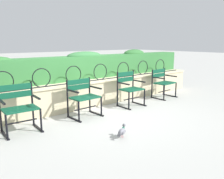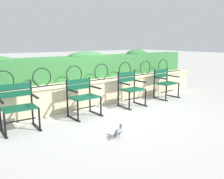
# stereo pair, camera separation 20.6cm
# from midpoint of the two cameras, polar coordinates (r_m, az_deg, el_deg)

# --- Properties ---
(ground_plane) EXTENTS (60.00, 60.00, 0.00)m
(ground_plane) POSITION_cam_midpoint_polar(r_m,az_deg,el_deg) (5.51, -0.51, -5.76)
(ground_plane) COLOR #ADADA8
(stone_wall) EXTENTS (7.38, 0.41, 0.66)m
(stone_wall) POSITION_cam_midpoint_polar(r_m,az_deg,el_deg) (6.11, -5.67, -0.82)
(stone_wall) COLOR beige
(stone_wall) RESTS_ON ground
(iron_arch_fence) EXTENTS (6.84, 0.02, 0.42)m
(iron_arch_fence) POSITION_cam_midpoint_polar(r_m,az_deg,el_deg) (5.87, -6.74, 3.72)
(iron_arch_fence) COLOR black
(iron_arch_fence) RESTS_ON stone_wall
(hedge_row) EXTENTS (7.23, 0.50, 0.73)m
(hedge_row) POSITION_cam_midpoint_polar(r_m,az_deg,el_deg) (6.37, -7.83, 5.64)
(hedge_row) COLOR #387A3D
(hedge_row) RESTS_ON stone_wall
(park_chair_leftmost) EXTENTS (0.66, 0.55, 0.88)m
(park_chair_leftmost) POSITION_cam_midpoint_polar(r_m,az_deg,el_deg) (4.69, -22.73, -3.79)
(park_chair_leftmost) COLOR #0F4C33
(park_chair_leftmost) RESTS_ON ground
(park_chair_centre_left) EXTENTS (0.66, 0.55, 0.83)m
(park_chair_centre_left) POSITION_cam_midpoint_polar(r_m,az_deg,el_deg) (5.25, -8.12, -1.55)
(park_chair_centre_left) COLOR #0F4C33
(park_chair_centre_left) RESTS_ON ground
(park_chair_centre_right) EXTENTS (0.59, 0.52, 0.89)m
(park_chair_centre_right) POSITION_cam_midpoint_polar(r_m,az_deg,el_deg) (6.07, 3.32, 0.42)
(park_chair_centre_right) COLOR #0F4C33
(park_chair_centre_right) RESTS_ON ground
(park_chair_rightmost) EXTENTS (0.67, 0.56, 0.84)m
(park_chair_rightmost) POSITION_cam_midpoint_polar(r_m,az_deg,el_deg) (7.10, 11.36, 1.81)
(park_chair_rightmost) COLOR #0F4C33
(park_chair_rightmost) RESTS_ON ground
(pigeon_near_chairs) EXTENTS (0.27, 0.19, 0.22)m
(pigeon_near_chairs) POSITION_cam_midpoint_polar(r_m,az_deg,el_deg) (4.15, 1.01, -10.11)
(pigeon_near_chairs) COLOR gray
(pigeon_near_chairs) RESTS_ON ground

